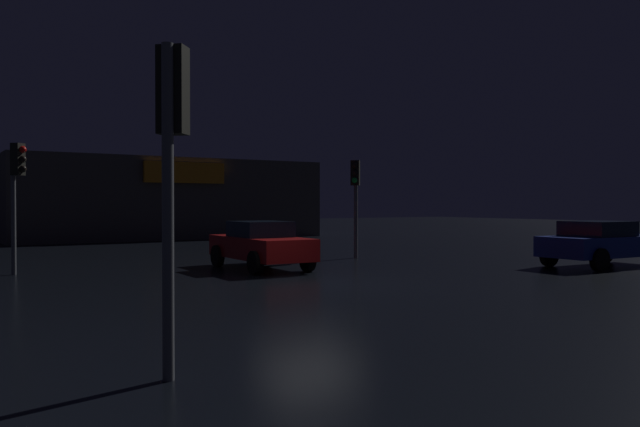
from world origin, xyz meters
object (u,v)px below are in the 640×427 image
Objects in this scene: store_building at (159,199)px; traffic_signal_main at (17,179)px; traffic_signal_opposite at (172,138)px; car_near at (261,244)px; car_far at (602,243)px; traffic_signal_cross_left at (355,188)px.

store_building is 4.77× the size of traffic_signal_main.
store_building reaches higher than traffic_signal_main.
traffic_signal_opposite reaches higher than traffic_signal_main.
car_near is (6.58, 10.59, -2.03)m from traffic_signal_opposite.
store_building is at bearing 71.92° from traffic_signal_opposite.
traffic_signal_main is 7.24m from car_near.
traffic_signal_main is 0.85× the size of car_far.
traffic_signal_opposite is 1.06× the size of traffic_signal_cross_left.
car_near reaches higher than car_far.
traffic_signal_main is at bearing 161.75° from car_near.
traffic_signal_opposite is 12.63m from car_near.
traffic_signal_opposite is at bearing -161.73° from car_far.
car_near is 10.93m from car_far.
traffic_signal_main is at bearing 155.37° from car_far.
car_near is at bearing 151.31° from car_far.
traffic_signal_cross_left is at bearing -2.99° from traffic_signal_main.
traffic_signal_opposite is 0.89× the size of car_near.
car_near is 0.99× the size of car_far.
car_far is at bearing 18.27° from traffic_signal_opposite.
traffic_signal_opposite is (0.03, -12.77, 0.06)m from traffic_signal_main.
car_near is at bearing -99.89° from store_building.
car_far is at bearing -24.63° from traffic_signal_main.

